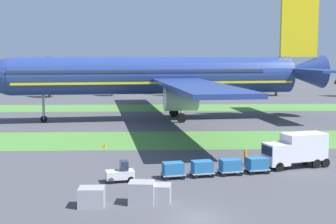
{
  "coord_description": "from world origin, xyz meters",
  "views": [
    {
      "loc": [
        -3.25,
        -32.63,
        11.72
      ],
      "look_at": [
        -1.05,
        30.96,
        4.0
      ],
      "focal_mm": 50.22,
      "sensor_mm": 36.0,
      "label": 1
    }
  ],
  "objects": [
    {
      "name": "cargo_dolly_second",
      "position": [
        1.59,
        11.73,
        0.92
      ],
      "size": [
        2.46,
        1.92,
        1.55
      ],
      "rotation": [
        0.0,
        0.0,
        1.78
      ],
      "color": "#A3A3A8",
      "rests_on": "ground"
    },
    {
      "name": "uld_container_2",
      "position": [
        -4.08,
        3.55,
        0.89
      ],
      "size": [
        2.15,
        1.8,
        1.78
      ],
      "primitive_type": "cube",
      "rotation": [
        0.0,
        0.0,
        -0.1
      ],
      "color": "#A3A3A8",
      "rests_on": "ground"
    },
    {
      "name": "catering_truck",
      "position": [
        11.86,
        15.19,
        1.95
      ],
      "size": [
        7.32,
        4.23,
        3.58
      ],
      "rotation": [
        0.0,
        0.0,
        1.87
      ],
      "color": "silver",
      "rests_on": "ground"
    },
    {
      "name": "ground_crew_marshaller",
      "position": [
        6.79,
        16.63,
        0.95
      ],
      "size": [
        0.36,
        0.54,
        1.74
      ],
      "rotation": [
        0.0,
        0.0,
        1.3
      ],
      "color": "black",
      "rests_on": "ground"
    },
    {
      "name": "grass_strip_near",
      "position": [
        0.0,
        31.76,
        0.0
      ],
      "size": [
        320.0,
        14.06,
        0.01
      ],
      "primitive_type": "cube",
      "color": "#4C8438",
      "rests_on": "ground"
    },
    {
      "name": "taxiway_marker_0",
      "position": [
        -9.26,
        26.63,
        0.34
      ],
      "size": [
        0.44,
        0.44,
        0.67
      ],
      "primitive_type": "cone",
      "color": "orange",
      "rests_on": "ground"
    },
    {
      "name": "distant_tree_line",
      "position": [
        -2.37,
        101.17,
        6.79
      ],
      "size": [
        167.73,
        9.4,
        11.9
      ],
      "color": "#4C3823",
      "rests_on": "ground"
    },
    {
      "name": "uld_container_1",
      "position": [
        -2.79,
        3.62,
        0.76
      ],
      "size": [
        2.19,
        1.84,
        1.53
      ],
      "primitive_type": "cube",
      "rotation": [
        0.0,
        0.0,
        -0.13
      ],
      "color": "#A3A3A8",
      "rests_on": "ground"
    },
    {
      "name": "uld_container_0",
      "position": [
        -7.97,
        2.97,
        0.76
      ],
      "size": [
        2.01,
        1.61,
        1.52
      ],
      "primitive_type": "cube",
      "rotation": [
        0.0,
        0.0,
        -0.01
      ],
      "color": "#A3A3A8",
      "rests_on": "ground"
    },
    {
      "name": "baggage_tug",
      "position": [
        -6.17,
        10.12,
        0.81
      ],
      "size": [
        2.81,
        1.8,
        1.97
      ],
      "rotation": [
        0.0,
        0.0,
        1.78
      ],
      "color": "silver",
      "rests_on": "ground"
    },
    {
      "name": "cargo_dolly_fourth",
      "position": [
        7.27,
        12.91,
        0.92
      ],
      "size": [
        2.46,
        1.92,
        1.55
      ],
      "rotation": [
        0.0,
        0.0,
        1.78
      ],
      "color": "#A3A3A8",
      "rests_on": "ground"
    },
    {
      "name": "grass_strip_far",
      "position": [
        0.0,
        71.87,
        0.0
      ],
      "size": [
        320.0,
        14.06,
        0.01
      ],
      "primitive_type": "cube",
      "color": "#4C8438",
      "rests_on": "ground"
    },
    {
      "name": "taxiway_marker_1",
      "position": [
        18.02,
        24.73,
        0.27
      ],
      "size": [
        0.44,
        0.44,
        0.55
      ],
      "primitive_type": "cone",
      "color": "orange",
      "rests_on": "ground"
    },
    {
      "name": "ground_plane",
      "position": [
        0.0,
        0.0,
        0.0
      ],
      "size": [
        400.0,
        400.0,
        0.0
      ],
      "primitive_type": "plane",
      "color": "#47474C"
    },
    {
      "name": "airliner",
      "position": [
        -0.93,
        52.02,
        8.11
      ],
      "size": [
        60.39,
        74.68,
        22.61
      ],
      "rotation": [
        0.0,
        0.0,
        1.69
      ],
      "color": "navy",
      "rests_on": "ground"
    },
    {
      "name": "cargo_dolly_lead",
      "position": [
        -1.25,
        11.14,
        0.92
      ],
      "size": [
        2.46,
        1.92,
        1.55
      ],
      "rotation": [
        0.0,
        0.0,
        1.78
      ],
      "color": "#A3A3A8",
      "rests_on": "ground"
    },
    {
      "name": "cargo_dolly_third",
      "position": [
        4.43,
        12.32,
        0.92
      ],
      "size": [
        2.46,
        1.92,
        1.55
      ],
      "rotation": [
        0.0,
        0.0,
        1.78
      ],
      "color": "#A3A3A8",
      "rests_on": "ground"
    }
  ]
}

